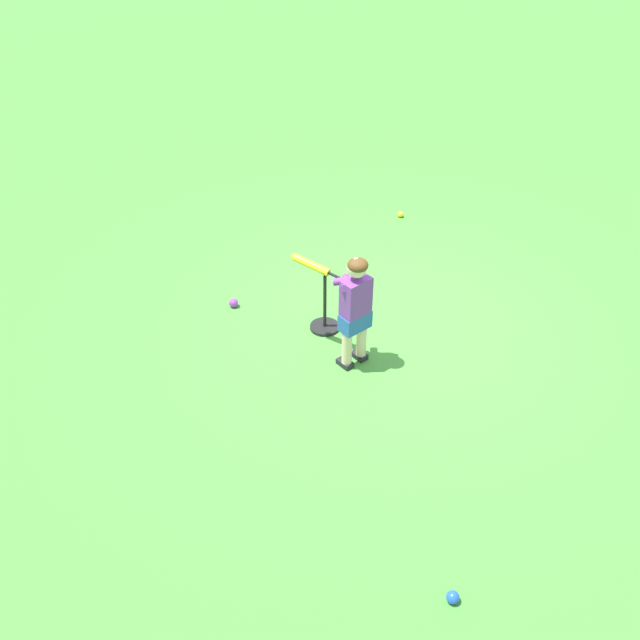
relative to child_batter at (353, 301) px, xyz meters
The scene contains 6 objects.
ground_plane 0.92m from the child_batter, 32.42° to the right, with size 40.00×40.00×0.00m, color #479338.
child_batter is the anchor object (origin of this frame).
play_ball_far_right 2.51m from the child_batter, 161.91° to the right, with size 0.08×0.08×0.08m, color blue.
play_ball_behind_batter 1.53m from the child_batter, 58.11° to the left, with size 0.09×0.09×0.09m, color purple.
play_ball_near_batter 2.85m from the child_batter, ahead, with size 0.07×0.07×0.07m, color yellow.
batting_tee 0.77m from the child_batter, 30.14° to the left, with size 0.28×0.28×0.62m.
Camera 1 is at (-5.55, 0.20, 4.12)m, focal length 40.66 mm.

